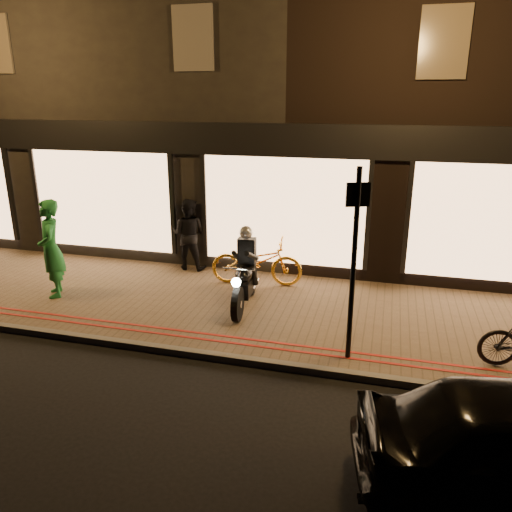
% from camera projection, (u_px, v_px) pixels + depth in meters
% --- Properties ---
extents(ground, '(90.00, 90.00, 0.00)m').
position_uv_depth(ground, '(230.00, 364.00, 7.93)').
color(ground, black).
rests_on(ground, ground).
extents(sidewalk, '(50.00, 4.00, 0.12)m').
position_uv_depth(sidewalk, '(261.00, 310.00, 9.75)').
color(sidewalk, brown).
rests_on(sidewalk, ground).
extents(kerb_stone, '(50.00, 0.14, 0.12)m').
position_uv_depth(kerb_stone, '(230.00, 359.00, 7.96)').
color(kerb_stone, '#59544C').
rests_on(kerb_stone, ground).
extents(red_kerb_lines, '(50.00, 0.26, 0.01)m').
position_uv_depth(red_kerb_lines, '(240.00, 341.00, 8.40)').
color(red_kerb_lines, maroon).
rests_on(red_kerb_lines, sidewalk).
extents(building_row, '(48.00, 10.11, 8.50)m').
position_uv_depth(building_row, '(320.00, 89.00, 14.88)').
color(building_row, black).
rests_on(building_row, ground).
extents(motorcycle, '(0.60, 1.94, 1.59)m').
position_uv_depth(motorcycle, '(245.00, 276.00, 9.63)').
color(motorcycle, black).
rests_on(motorcycle, sidewalk).
extents(sign_post, '(0.34, 0.15, 3.00)m').
position_uv_depth(sign_post, '(354.00, 256.00, 7.37)').
color(sign_post, black).
rests_on(sign_post, sidewalk).
extents(bicycle_gold, '(2.04, 0.92, 1.04)m').
position_uv_depth(bicycle_gold, '(257.00, 261.00, 10.78)').
color(bicycle_gold, gold).
rests_on(bicycle_gold, sidewalk).
extents(person_green, '(0.81, 0.87, 2.00)m').
position_uv_depth(person_green, '(51.00, 249.00, 10.03)').
color(person_green, '#1F7533').
rests_on(person_green, sidewalk).
extents(person_dark, '(0.82, 0.64, 1.69)m').
position_uv_depth(person_dark, '(189.00, 234.00, 11.67)').
color(person_dark, black).
rests_on(person_dark, sidewalk).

